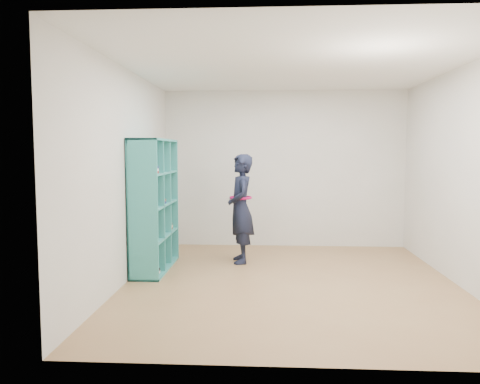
{
  "coord_description": "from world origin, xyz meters",
  "views": [
    {
      "loc": [
        -0.29,
        -5.61,
        1.6
      ],
      "look_at": [
        -0.63,
        0.3,
        1.08
      ],
      "focal_mm": 35.0,
      "sensor_mm": 36.0,
      "label": 1
    }
  ],
  "objects": [
    {
      "name": "floor",
      "position": [
        0.0,
        0.0,
        0.0
      ],
      "size": [
        4.5,
        4.5,
        0.0
      ],
      "primitive_type": "plane",
      "color": "#966C44",
      "rests_on": "ground"
    },
    {
      "name": "ceiling",
      "position": [
        0.0,
        0.0,
        2.6
      ],
      "size": [
        4.5,
        4.5,
        0.0
      ],
      "primitive_type": "plane",
      "color": "white",
      "rests_on": "wall_back"
    },
    {
      "name": "wall_left",
      "position": [
        -2.0,
        0.0,
        1.3
      ],
      "size": [
        0.02,
        4.5,
        2.6
      ],
      "primitive_type": "cube",
      "color": "beige",
      "rests_on": "floor"
    },
    {
      "name": "wall_right",
      "position": [
        2.0,
        0.0,
        1.3
      ],
      "size": [
        0.02,
        4.5,
        2.6
      ],
      "primitive_type": "cube",
      "color": "beige",
      "rests_on": "floor"
    },
    {
      "name": "wall_back",
      "position": [
        0.0,
        2.25,
        1.3
      ],
      "size": [
        4.0,
        0.02,
        2.6
      ],
      "primitive_type": "cube",
      "color": "beige",
      "rests_on": "floor"
    },
    {
      "name": "wall_front",
      "position": [
        0.0,
        -2.25,
        1.3
      ],
      "size": [
        4.0,
        0.02,
        2.6
      ],
      "primitive_type": "cube",
      "color": "beige",
      "rests_on": "floor"
    },
    {
      "name": "bookshelf",
      "position": [
        -1.83,
        0.58,
        0.86
      ],
      "size": [
        0.38,
        1.32,
        1.76
      ],
      "color": "teal",
      "rests_on": "floor"
    },
    {
      "name": "person",
      "position": [
        -0.66,
        1.02,
        0.78
      ],
      "size": [
        0.47,
        0.63,
        1.56
      ],
      "rotation": [
        0.0,
        0.0,
        -1.39
      ],
      "color": "black",
      "rests_on": "floor"
    },
    {
      "name": "smartphone",
      "position": [
        -0.82,
        1.09,
        0.88
      ],
      "size": [
        0.05,
        0.1,
        0.13
      ],
      "rotation": [
        0.49,
        0.0,
        0.41
      ],
      "color": "silver",
      "rests_on": "person"
    }
  ]
}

